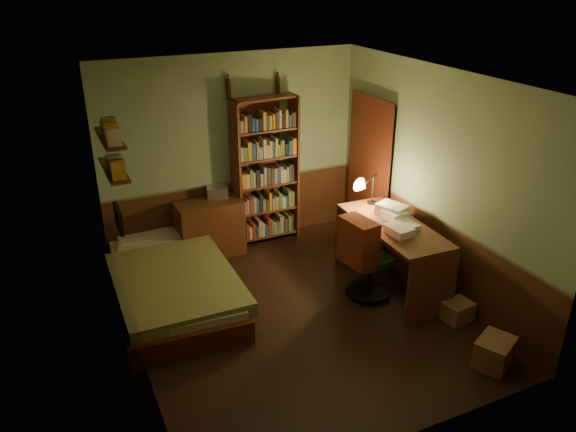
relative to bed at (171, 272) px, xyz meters
name	(u,v)px	position (x,y,z in m)	size (l,w,h in m)	color
floor	(297,314)	(1.19, -0.91, -0.35)	(3.50, 4.00, 0.02)	black
ceiling	(299,79)	(1.19, -0.91, 2.27)	(3.50, 4.00, 0.02)	silver
wall_back	(232,153)	(1.19, 1.10, 0.96)	(3.50, 0.02, 2.60)	gray
wall_left	(124,240)	(-0.57, -0.91, 0.96)	(0.02, 4.00, 2.60)	gray
wall_right	(436,182)	(2.95, -0.91, 0.96)	(0.02, 4.00, 2.60)	gray
wall_front	(417,306)	(1.19, -2.92, 0.96)	(3.50, 0.02, 2.60)	gray
doorway	(370,172)	(2.91, 0.39, 0.66)	(0.06, 0.90, 2.00)	black
door_trim	(368,173)	(2.88, 0.39, 0.66)	(0.02, 0.98, 2.08)	#491B0E
bed	(171,272)	(0.00, 0.00, 0.00)	(1.24, 2.32, 0.69)	olive
dresser	(210,228)	(0.75, 0.86, 0.04)	(0.86, 0.43, 0.76)	#522817
mini_stereo	(217,191)	(0.91, 0.98, 0.49)	(0.27, 0.21, 0.15)	#B2B2B7
bookshelf	(265,172)	(1.59, 0.94, 0.67)	(0.87, 0.27, 2.04)	#522817
bottle_left	(228,89)	(1.16, 1.05, 1.82)	(0.07, 0.07, 0.25)	black
bottle_right	(278,85)	(1.83, 1.05, 1.80)	(0.06, 0.06, 0.22)	black
desk	(391,256)	(2.44, -0.86, 0.08)	(0.65, 1.57, 0.84)	#522817
paper_stack	(392,210)	(2.57, -0.64, 0.57)	(0.25, 0.34, 0.14)	silver
desk_lamp	(373,181)	(2.55, -0.23, 0.80)	(0.18, 0.18, 0.61)	black
office_chair	(371,254)	(2.13, -0.90, 0.20)	(0.55, 0.48, 1.09)	#2B5B2F
red_jacket	(370,192)	(2.02, -0.97, 1.02)	(0.25, 0.46, 0.54)	maroon
wall_shelf_lower	(114,170)	(-0.45, 0.19, 1.26)	(0.20, 0.90, 0.03)	#522817
wall_shelf_upper	(110,138)	(-0.45, 0.19, 1.61)	(0.20, 0.90, 0.03)	#522817
framed_picture	(118,219)	(-0.53, -0.31, 0.91)	(0.04, 0.32, 0.26)	black
cardboard_box_a	(494,352)	(2.55, -2.50, -0.20)	(0.38, 0.30, 0.29)	#90624A
cardboard_box_b	(457,311)	(2.74, -1.75, -0.24)	(0.30, 0.25, 0.22)	#90624A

